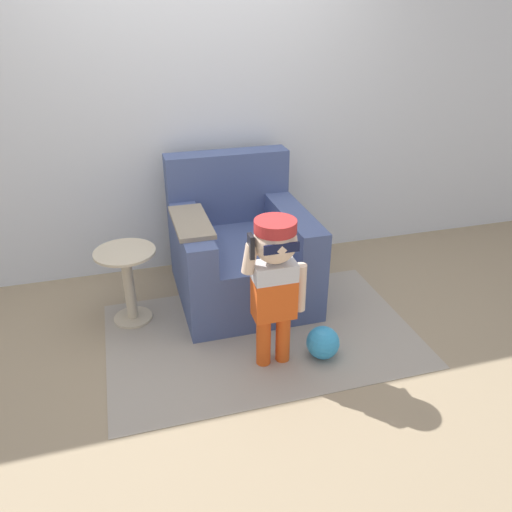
{
  "coord_description": "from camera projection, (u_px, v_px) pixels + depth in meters",
  "views": [
    {
      "loc": [
        -0.61,
        -2.92,
        1.96
      ],
      "look_at": [
        0.16,
        -0.23,
        0.52
      ],
      "focal_mm": 35.0,
      "sensor_mm": 36.0,
      "label": 1
    }
  ],
  "objects": [
    {
      "name": "wall_back",
      "position": [
        196.0,
        101.0,
        3.63
      ],
      "size": [
        10.0,
        0.05,
        2.6
      ],
      "color": "silver",
      "rests_on": "ground_plane"
    },
    {
      "name": "ground_plane",
      "position": [
        225.0,
        309.0,
        3.54
      ],
      "size": [
        10.0,
        10.0,
        0.0
      ],
      "primitive_type": "plane",
      "color": "#998466"
    },
    {
      "name": "toy_ball",
      "position": [
        323.0,
        343.0,
        3.03
      ],
      "size": [
        0.2,
        0.2,
        0.2
      ],
      "color": "#3399D1",
      "rests_on": "ground_plane"
    },
    {
      "name": "side_table",
      "position": [
        128.0,
        279.0,
        3.29
      ],
      "size": [
        0.4,
        0.4,
        0.52
      ],
      "color": "beige",
      "rests_on": "ground_plane"
    },
    {
      "name": "person_child",
      "position": [
        275.0,
        272.0,
        2.75
      ],
      "size": [
        0.38,
        0.28,
        0.93
      ],
      "color": "#E05119",
      "rests_on": "ground_plane"
    },
    {
      "name": "armchair",
      "position": [
        240.0,
        250.0,
        3.62
      ],
      "size": [
        0.93,
        1.02,
        0.97
      ],
      "color": "#475684",
      "rests_on": "ground_plane"
    },
    {
      "name": "rug",
      "position": [
        261.0,
        334.0,
        3.27
      ],
      "size": [
        1.97,
        1.27,
        0.01
      ],
      "color": "#9E9384",
      "rests_on": "ground_plane"
    }
  ]
}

